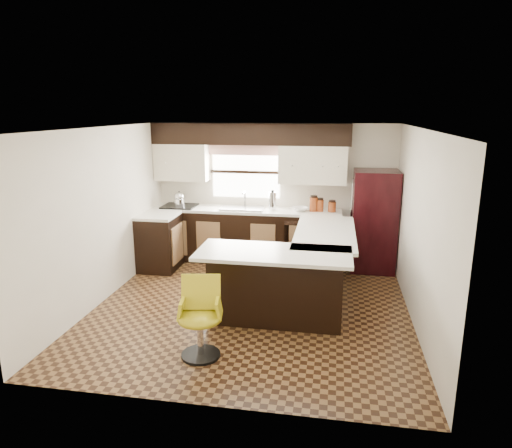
% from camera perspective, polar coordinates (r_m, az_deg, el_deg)
% --- Properties ---
extents(floor, '(4.40, 4.40, 0.00)m').
position_cam_1_polar(floor, '(6.37, -0.52, -10.23)').
color(floor, '#49301A').
rests_on(floor, ground).
extents(ceiling, '(4.40, 4.40, 0.00)m').
position_cam_1_polar(ceiling, '(5.80, -0.58, 11.89)').
color(ceiling, silver).
rests_on(ceiling, wall_back).
extents(wall_back, '(4.40, 0.00, 4.40)m').
position_cam_1_polar(wall_back, '(8.10, 2.25, 4.00)').
color(wall_back, beige).
rests_on(wall_back, floor).
extents(wall_front, '(4.40, 0.00, 4.40)m').
position_cam_1_polar(wall_front, '(3.93, -6.37, -7.32)').
color(wall_front, beige).
rests_on(wall_front, floor).
extents(wall_left, '(0.00, 4.40, 4.40)m').
position_cam_1_polar(wall_left, '(6.67, -18.60, 1.03)').
color(wall_left, beige).
rests_on(wall_left, floor).
extents(wall_right, '(0.00, 4.40, 4.40)m').
position_cam_1_polar(wall_right, '(5.97, 19.68, -0.54)').
color(wall_right, beige).
rests_on(wall_right, floor).
extents(base_cab_back, '(3.30, 0.60, 0.90)m').
position_cam_1_polar(base_cab_back, '(8.05, -1.26, -1.54)').
color(base_cab_back, black).
rests_on(base_cab_back, floor).
extents(base_cab_left, '(0.60, 0.70, 0.90)m').
position_cam_1_polar(base_cab_left, '(7.82, -11.94, -2.32)').
color(base_cab_left, black).
rests_on(base_cab_left, floor).
extents(counter_back, '(3.30, 0.60, 0.04)m').
position_cam_1_polar(counter_back, '(7.93, -1.28, 1.75)').
color(counter_back, silver).
rests_on(counter_back, base_cab_back).
extents(counter_left, '(0.60, 0.70, 0.04)m').
position_cam_1_polar(counter_left, '(7.70, -12.12, 1.05)').
color(counter_left, silver).
rests_on(counter_left, base_cab_left).
extents(soffit, '(3.40, 0.35, 0.36)m').
position_cam_1_polar(soffit, '(7.87, -0.79, 11.19)').
color(soffit, black).
rests_on(soffit, wall_back).
extents(upper_cab_left, '(0.94, 0.35, 0.64)m').
position_cam_1_polar(upper_cab_left, '(8.22, -9.24, 7.65)').
color(upper_cab_left, beige).
rests_on(upper_cab_left, wall_back).
extents(upper_cab_right, '(1.14, 0.35, 0.64)m').
position_cam_1_polar(upper_cab_right, '(7.79, 7.12, 7.36)').
color(upper_cab_right, beige).
rests_on(upper_cab_right, wall_back).
extents(window_pane, '(1.20, 0.02, 0.90)m').
position_cam_1_polar(window_pane, '(8.11, -1.27, 6.52)').
color(window_pane, white).
rests_on(window_pane, wall_back).
extents(valance, '(1.30, 0.06, 0.18)m').
position_cam_1_polar(valance, '(8.02, -1.34, 9.24)').
color(valance, '#D19B93').
rests_on(valance, wall_back).
extents(sink, '(0.75, 0.45, 0.03)m').
position_cam_1_polar(sink, '(7.92, -1.66, 2.00)').
color(sink, '#B2B2B7').
rests_on(sink, counter_back).
extents(dishwasher, '(0.58, 0.03, 0.78)m').
position_cam_1_polar(dishwasher, '(7.66, 5.70, -2.59)').
color(dishwasher, black).
rests_on(dishwasher, floor).
extents(cooktop, '(0.58, 0.50, 0.02)m').
position_cam_1_polar(cooktop, '(8.22, -9.55, 2.24)').
color(cooktop, black).
rests_on(cooktop, counter_back).
extents(peninsula_long, '(0.60, 1.95, 0.90)m').
position_cam_1_polar(peninsula_long, '(6.70, 8.07, -4.98)').
color(peninsula_long, black).
rests_on(peninsula_long, floor).
extents(peninsula_return, '(1.65, 0.60, 0.90)m').
position_cam_1_polar(peninsula_return, '(5.82, 2.51, -7.85)').
color(peninsula_return, black).
rests_on(peninsula_return, floor).
extents(counter_pen_long, '(0.84, 1.95, 0.04)m').
position_cam_1_polar(counter_pen_long, '(6.56, 8.65, -1.09)').
color(counter_pen_long, silver).
rests_on(counter_pen_long, peninsula_long).
extents(counter_pen_return, '(1.89, 0.84, 0.04)m').
position_cam_1_polar(counter_pen_return, '(5.58, 2.24, -3.68)').
color(counter_pen_return, silver).
rests_on(counter_pen_return, peninsula_return).
extents(refrigerator, '(0.72, 0.69, 1.67)m').
position_cam_1_polar(refrigerator, '(7.78, 14.53, 0.39)').
color(refrigerator, black).
rests_on(refrigerator, floor).
extents(bar_chair, '(0.54, 0.54, 0.88)m').
position_cam_1_polar(bar_chair, '(5.04, -7.05, -11.73)').
color(bar_chair, gold).
rests_on(bar_chair, floor).
extents(kettle, '(0.19, 0.19, 0.26)m').
position_cam_1_polar(kettle, '(8.19, -9.56, 3.20)').
color(kettle, silver).
rests_on(kettle, cooktop).
extents(percolator, '(0.13, 0.13, 0.31)m').
position_cam_1_polar(percolator, '(7.82, 2.07, 2.89)').
color(percolator, silver).
rests_on(percolator, counter_back).
extents(mixing_bowl, '(0.35, 0.35, 0.06)m').
position_cam_1_polar(mixing_bowl, '(7.80, 5.53, 1.88)').
color(mixing_bowl, white).
rests_on(mixing_bowl, counter_back).
extents(canister_large, '(0.14, 0.14, 0.24)m').
position_cam_1_polar(canister_large, '(7.79, 7.22, 2.46)').
color(canister_large, maroon).
rests_on(canister_large, counter_back).
extents(canister_med, '(0.12, 0.12, 0.20)m').
position_cam_1_polar(canister_med, '(7.79, 8.01, 2.29)').
color(canister_med, maroon).
rests_on(canister_med, counter_back).
extents(canister_small, '(0.13, 0.13, 0.17)m').
position_cam_1_polar(canister_small, '(7.79, 9.48, 2.12)').
color(canister_small, maroon).
rests_on(canister_small, counter_back).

